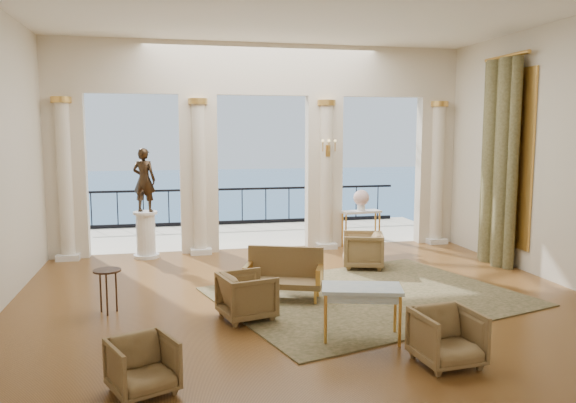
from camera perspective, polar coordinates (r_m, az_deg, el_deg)
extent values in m
plane|color=#472B12|center=(9.01, 1.63, -9.80)|extent=(9.00, 9.00, 0.00)
plane|color=beige|center=(4.84, 13.10, 2.53)|extent=(9.00, 0.00, 9.00)
plane|color=beige|center=(10.64, 26.01, 4.41)|extent=(0.00, 8.00, 8.00)
plane|color=white|center=(8.82, 1.74, 19.42)|extent=(9.00, 9.00, 0.00)
cube|color=beige|center=(12.46, -2.64, 13.24)|extent=(9.00, 0.30, 1.10)
cube|color=beige|center=(12.42, -21.59, 2.37)|extent=(0.80, 0.30, 3.40)
cylinder|color=beige|center=(12.25, -21.71, 1.84)|extent=(0.28, 0.28, 3.20)
cylinder|color=gold|center=(12.22, -22.07, 9.56)|extent=(0.40, 0.40, 0.12)
cube|color=silver|center=(12.47, -21.38, -5.22)|extent=(0.45, 0.45, 0.12)
cube|color=beige|center=(12.27, -9.05, 2.73)|extent=(0.80, 0.30, 3.40)
cylinder|color=beige|center=(12.10, -8.99, 2.19)|extent=(0.28, 0.28, 3.20)
cylinder|color=gold|center=(12.07, -9.15, 10.02)|extent=(0.40, 0.40, 0.12)
cube|color=silver|center=(12.32, -8.85, -4.96)|extent=(0.45, 0.45, 0.12)
cube|color=beige|center=(12.73, 3.65, 2.96)|extent=(0.80, 0.30, 3.40)
cylinder|color=beige|center=(12.57, 3.87, 2.45)|extent=(0.28, 0.28, 3.20)
cylinder|color=gold|center=(12.54, 3.94, 9.98)|extent=(0.40, 0.40, 0.12)
cube|color=silver|center=(12.78, 3.81, -4.45)|extent=(0.45, 0.45, 0.12)
cube|color=beige|center=(13.71, 14.59, 3.04)|extent=(0.80, 0.30, 3.40)
cylinder|color=beige|center=(13.56, 14.91, 2.57)|extent=(0.28, 0.28, 3.20)
cylinder|color=gold|center=(13.54, 15.14, 9.54)|extent=(0.40, 0.40, 0.12)
cube|color=silver|center=(13.76, 14.71, -3.84)|extent=(0.45, 0.45, 0.12)
cube|color=beige|center=(14.56, -3.83, -3.46)|extent=(10.00, 3.60, 0.10)
cube|color=black|center=(15.98, -4.69, 1.28)|extent=(9.00, 0.06, 0.06)
cube|color=black|center=(16.11, -4.66, -2.08)|extent=(9.00, 0.06, 0.10)
cylinder|color=black|center=(16.04, -4.67, -0.50)|extent=(0.03, 0.03, 1.00)
cylinder|color=black|center=(16.04, -19.36, -0.88)|extent=(0.03, 0.03, 1.00)
cylinder|color=black|center=(17.06, 9.11, -0.11)|extent=(0.03, 0.03, 1.00)
cylinder|color=#4C3823|center=(15.52, 3.03, 5.19)|extent=(0.20, 0.20, 4.20)
plane|color=#285993|center=(68.94, -10.36, -0.17)|extent=(160.00, 160.00, 0.00)
cylinder|color=#494524|center=(11.38, 21.89, 3.48)|extent=(0.26, 0.26, 4.00)
cylinder|color=#494524|center=(11.74, 20.50, 3.64)|extent=(0.32, 0.32, 4.00)
cylinder|color=#494524|center=(12.14, 19.51, 3.78)|extent=(0.26, 0.26, 4.00)
cylinder|color=gold|center=(11.85, 21.32, 13.57)|extent=(0.08, 1.40, 0.08)
cube|color=gold|center=(11.85, 21.38, 4.11)|extent=(0.04, 1.60, 3.40)
cube|color=gold|center=(12.40, 4.07, 5.16)|extent=(0.10, 0.04, 0.25)
cylinder|color=gold|center=(12.28, 3.55, 5.61)|extent=(0.02, 0.02, 0.22)
cylinder|color=gold|center=(12.32, 4.18, 5.61)|extent=(0.02, 0.02, 0.22)
cylinder|color=gold|center=(12.36, 4.81, 5.61)|extent=(0.02, 0.02, 0.22)
cube|color=#31381E|center=(9.15, 8.15, -9.53)|extent=(5.33, 4.65, 0.02)
imported|color=#4B3E1D|center=(6.03, -14.56, -15.63)|extent=(0.78, 0.76, 0.62)
imported|color=#4B3E1D|center=(6.74, 15.86, -12.88)|extent=(0.73, 0.69, 0.70)
imported|color=#4B3E1D|center=(10.95, 7.59, -4.74)|extent=(0.89, 0.92, 0.76)
imported|color=#4B3E1D|center=(8.00, -4.19, -9.32)|extent=(0.81, 0.84, 0.72)
cube|color=#4B3E1D|center=(8.86, -0.47, -8.28)|extent=(1.31, 0.89, 0.09)
cube|color=#4B3E1D|center=(9.01, -0.24, -6.13)|extent=(1.16, 0.50, 0.49)
cube|color=gold|center=(8.92, -4.09, -7.11)|extent=(0.24, 0.49, 0.23)
cube|color=gold|center=(8.75, 3.22, -7.39)|extent=(0.24, 0.49, 0.23)
cylinder|color=gold|center=(8.81, -4.07, -9.44)|extent=(0.04, 0.04, 0.22)
cylinder|color=gold|center=(8.65, 2.77, -9.75)|extent=(0.04, 0.04, 0.22)
cylinder|color=gold|center=(9.18, -3.52, -8.75)|extent=(0.04, 0.04, 0.22)
cylinder|color=gold|center=(9.02, 3.04, -9.03)|extent=(0.04, 0.04, 0.22)
cube|color=#ABC6D3|center=(7.20, 7.50, -8.73)|extent=(1.11, 0.79, 0.05)
cylinder|color=gold|center=(7.07, 3.84, -11.90)|extent=(0.04, 0.04, 0.64)
cylinder|color=gold|center=(7.13, 11.30, -11.85)|extent=(0.04, 0.04, 0.64)
cylinder|color=gold|center=(7.50, 3.82, -10.77)|extent=(0.04, 0.04, 0.64)
cylinder|color=gold|center=(7.56, 10.83, -10.74)|extent=(0.04, 0.04, 0.64)
cylinder|color=silver|center=(12.15, -14.18, -5.38)|extent=(0.53, 0.53, 0.07)
cylinder|color=silver|center=(12.07, -14.24, -3.28)|extent=(0.39, 0.39, 0.85)
cylinder|color=silver|center=(11.99, -14.31, -1.12)|extent=(0.50, 0.50, 0.05)
imported|color=#2F2114|center=(11.92, -14.41, 2.14)|extent=(0.56, 0.47, 1.32)
cube|color=silver|center=(12.78, 7.44, -1.03)|extent=(0.93, 0.48, 0.05)
cylinder|color=gold|center=(12.56, 6.08, -3.11)|extent=(0.04, 0.04, 0.80)
cylinder|color=gold|center=(12.93, 9.21, -2.87)|extent=(0.04, 0.04, 0.80)
cylinder|color=gold|center=(12.78, 5.58, -2.93)|extent=(0.04, 0.04, 0.80)
cylinder|color=gold|center=(13.15, 8.68, -2.70)|extent=(0.04, 0.04, 0.80)
cylinder|color=silver|center=(12.77, 7.45, -0.43)|extent=(0.18, 0.18, 0.22)
sphere|color=#D19094|center=(12.74, 7.46, 0.38)|extent=(0.36, 0.36, 0.36)
cylinder|color=black|center=(8.54, -17.91, -6.69)|extent=(0.40, 0.40, 0.03)
cylinder|color=black|center=(8.67, -17.05, -8.66)|extent=(0.03, 0.03, 0.62)
cylinder|color=black|center=(8.70, -18.50, -8.67)|extent=(0.03, 0.03, 0.62)
cylinder|color=black|center=(8.50, -17.93, -9.01)|extent=(0.03, 0.03, 0.62)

